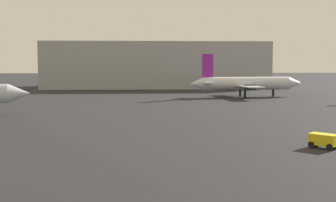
# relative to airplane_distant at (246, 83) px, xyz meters

# --- Properties ---
(airplane_distant) EXTENTS (26.17, 17.25, 9.45)m
(airplane_distant) POSITION_rel_airplane_distant_xyz_m (0.00, 0.00, 0.00)
(airplane_distant) COLOR silver
(airplane_distant) RESTS_ON ground_plane
(baggage_cart) EXTENTS (2.59, 2.64, 1.30)m
(baggage_cart) POSITION_rel_airplane_distant_xyz_m (-7.12, -57.41, -2.26)
(baggage_cart) COLOR gold
(baggage_cart) RESTS_ON ground_plane
(terminal_building) EXTENTS (65.93, 24.70, 13.62)m
(terminal_building) POSITION_rel_airplane_distant_xyz_m (-18.51, 39.86, 3.80)
(terminal_building) COLOR #999EA3
(terminal_building) RESTS_ON ground_plane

